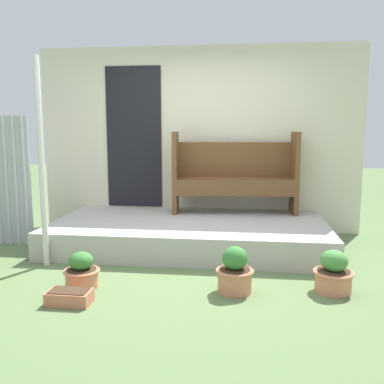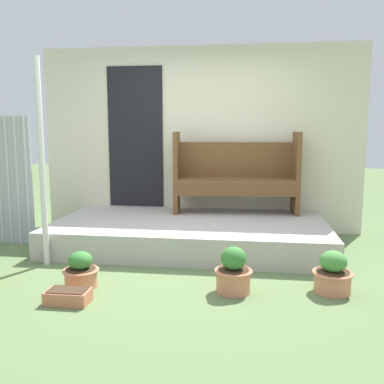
{
  "view_description": "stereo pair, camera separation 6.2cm",
  "coord_description": "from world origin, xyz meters",
  "px_view_note": "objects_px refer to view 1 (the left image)",
  "views": [
    {
      "loc": [
        0.67,
        -4.3,
        1.47
      ],
      "look_at": [
        0.1,
        0.31,
        0.77
      ],
      "focal_mm": 40.0,
      "sensor_mm": 36.0,
      "label": 1
    },
    {
      "loc": [
        0.73,
        -4.29,
        1.47
      ],
      "look_at": [
        0.1,
        0.31,
        0.77
      ],
      "focal_mm": 40.0,
      "sensor_mm": 36.0,
      "label": 2
    }
  ],
  "objects_px": {
    "flower_pot_far_right": "(333,274)",
    "support_post": "(41,164)",
    "planter_box_rect": "(69,297)",
    "bench": "(235,172)",
    "flower_pot_right": "(235,272)",
    "flower_pot_middle": "(82,272)"
  },
  "relations": [
    {
      "from": "flower_pot_right",
      "to": "flower_pot_far_right",
      "type": "height_order",
      "value": "flower_pot_right"
    },
    {
      "from": "flower_pot_far_right",
      "to": "planter_box_rect",
      "type": "height_order",
      "value": "flower_pot_far_right"
    },
    {
      "from": "planter_box_rect",
      "to": "flower_pot_far_right",
      "type": "bearing_deg",
      "value": 13.7
    },
    {
      "from": "bench",
      "to": "flower_pot_middle",
      "type": "bearing_deg",
      "value": -126.9
    },
    {
      "from": "flower_pot_far_right",
      "to": "support_post",
      "type": "bearing_deg",
      "value": 172.03
    },
    {
      "from": "flower_pot_right",
      "to": "flower_pot_far_right",
      "type": "relative_size",
      "value": 1.09
    },
    {
      "from": "flower_pot_right",
      "to": "planter_box_rect",
      "type": "relative_size",
      "value": 1.15
    },
    {
      "from": "flower_pot_far_right",
      "to": "flower_pot_middle",
      "type": "bearing_deg",
      "value": -175.78
    },
    {
      "from": "planter_box_rect",
      "to": "flower_pot_middle",
      "type": "bearing_deg",
      "value": 95.87
    },
    {
      "from": "support_post",
      "to": "bench",
      "type": "height_order",
      "value": "support_post"
    },
    {
      "from": "bench",
      "to": "planter_box_rect",
      "type": "bearing_deg",
      "value": -122.05
    },
    {
      "from": "support_post",
      "to": "bench",
      "type": "xyz_separation_m",
      "value": [
        1.98,
        1.54,
        -0.22
      ]
    },
    {
      "from": "bench",
      "to": "flower_pot_right",
      "type": "height_order",
      "value": "bench"
    },
    {
      "from": "bench",
      "to": "flower_pot_right",
      "type": "distance_m",
      "value": 2.18
    },
    {
      "from": "flower_pot_far_right",
      "to": "planter_box_rect",
      "type": "bearing_deg",
      "value": -166.3
    },
    {
      "from": "support_post",
      "to": "flower_pot_right",
      "type": "xyz_separation_m",
      "value": [
        2.05,
        -0.53,
        -0.92
      ]
    },
    {
      "from": "support_post",
      "to": "flower_pot_middle",
      "type": "height_order",
      "value": "support_post"
    },
    {
      "from": "planter_box_rect",
      "to": "flower_pot_right",
      "type": "bearing_deg",
      "value": 17.42
    },
    {
      "from": "bench",
      "to": "flower_pot_far_right",
      "type": "relative_size",
      "value": 4.37
    },
    {
      "from": "support_post",
      "to": "planter_box_rect",
      "type": "relative_size",
      "value": 6.0
    },
    {
      "from": "support_post",
      "to": "flower_pot_middle",
      "type": "bearing_deg",
      "value": -42.75
    },
    {
      "from": "flower_pot_far_right",
      "to": "planter_box_rect",
      "type": "relative_size",
      "value": 1.05
    }
  ]
}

